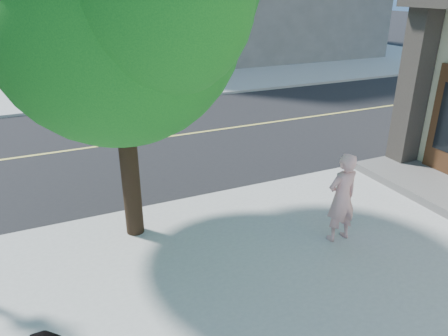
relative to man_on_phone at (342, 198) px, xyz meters
name	(u,v)px	position (x,y,z in m)	size (l,w,h in m)	color
sidewalk_ne	(211,52)	(7.57, 24.21, -0.91)	(29.00, 25.00, 0.12)	#A9A9A7
man_on_phone	(342,198)	(0.00, 0.00, 0.00)	(0.62, 0.40, 1.69)	#E4A29F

